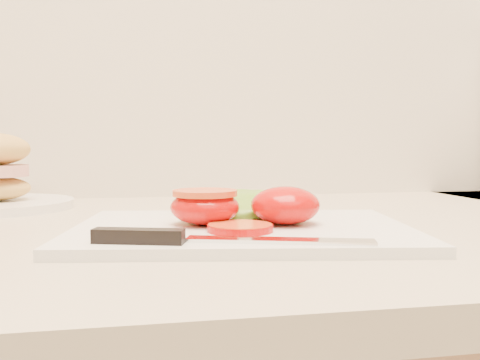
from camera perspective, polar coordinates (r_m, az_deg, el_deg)
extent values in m
cube|color=#C1B397|center=(0.72, 21.24, -4.96)|extent=(3.92, 0.65, 0.03)
cube|color=white|center=(0.54, 0.20, -5.36)|extent=(0.37, 0.29, 0.01)
ellipsoid|color=red|center=(0.55, 4.85, -2.70)|extent=(0.07, 0.07, 0.04)
ellipsoid|color=red|center=(0.54, -3.76, -2.92)|extent=(0.07, 0.07, 0.04)
cylinder|color=red|center=(0.54, -3.76, -1.38)|extent=(0.07, 0.07, 0.01)
cylinder|color=orange|center=(0.50, 0.02, -5.10)|extent=(0.06, 0.06, 0.01)
ellipsoid|color=#629E29|center=(0.61, -1.35, -2.66)|extent=(0.16, 0.16, 0.03)
ellipsoid|color=#629E29|center=(0.61, 2.54, -2.63)|extent=(0.14, 0.12, 0.02)
cube|color=silver|center=(0.45, 4.27, -6.46)|extent=(0.16, 0.07, 0.00)
cube|color=black|center=(0.45, -10.79, -5.90)|extent=(0.08, 0.04, 0.01)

